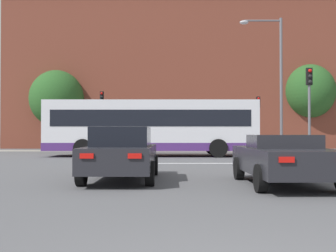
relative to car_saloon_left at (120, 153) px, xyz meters
name	(u,v)px	position (x,y,z in m)	size (l,w,h in m)	color
stop_line_strip	(181,163)	(1.95, 6.47, -0.76)	(8.64, 0.30, 0.01)	silver
far_pavement	(175,151)	(1.95, 19.17, -0.76)	(69.60, 2.50, 0.01)	gray
brick_civic_building	(202,70)	(4.74, 29.18, 6.69)	(36.16, 12.46, 21.87)	brown
car_saloon_left	(120,153)	(0.00, 0.00, 0.00)	(1.97, 4.36, 1.50)	#232328
car_roadster_right	(283,159)	(4.30, -1.13, -0.09)	(2.15, 4.32, 1.29)	#232328
bus_crossing_lead	(150,127)	(0.37, 11.97, 0.92)	(11.79, 2.74, 3.13)	silver
traffic_light_far_right	(257,114)	(7.86, 18.57, 1.91)	(0.26, 0.31, 3.95)	slate
traffic_light_far_left	(100,111)	(-3.44, 18.19, 2.11)	(0.26, 0.31, 4.29)	slate
traffic_light_near_right	(308,99)	(7.88, 7.63, 2.16)	(0.26, 0.31, 4.35)	slate
street_lamp_junction	(273,72)	(7.34, 11.94, 4.03)	(2.43, 0.36, 7.87)	slate
pedestrian_waiting	(109,136)	(-3.02, 19.88, 0.30)	(0.43, 0.28, 1.79)	brown
tree_by_building	(307,92)	(13.26, 23.68, 4.05)	(4.38, 4.38, 7.13)	#4C3823
tree_kerbside	(55,98)	(-7.88, 22.71, 3.39)	(4.42, 4.42, 6.48)	#4C3823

